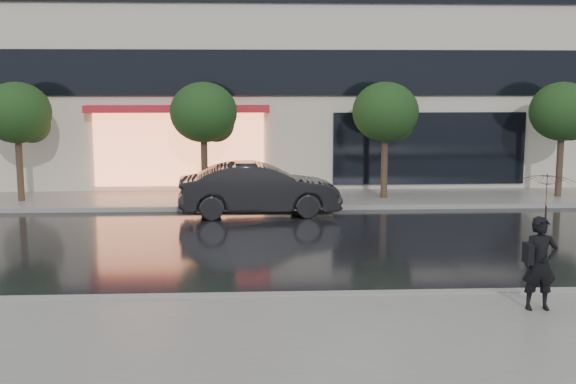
{
  "coord_description": "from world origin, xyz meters",
  "views": [
    {
      "loc": [
        -1.48,
        -13.78,
        3.98
      ],
      "look_at": [
        -0.6,
        3.07,
        1.4
      ],
      "focal_mm": 45.0,
      "sensor_mm": 36.0,
      "label": 1
    }
  ],
  "objects": [
    {
      "name": "parked_car",
      "position": [
        -1.22,
        7.67,
        0.79
      ],
      "size": [
        4.91,
        2.01,
        1.58
      ],
      "primitive_type": "imported",
      "rotation": [
        0.0,
        0.0,
        1.64
      ],
      "color": "black",
      "rests_on": "ground"
    },
    {
      "name": "pedestrian_with_umbrella",
      "position": [
        3.46,
        -2.1,
        1.71
      ],
      "size": [
        1.01,
        1.03,
        2.36
      ],
      "rotation": [
        0.0,
        0.0,
        -0.01
      ],
      "color": "black",
      "rests_on": "sidewalk_near"
    },
    {
      "name": "ground",
      "position": [
        0.0,
        0.0,
        0.0
      ],
      "size": [
        120.0,
        120.0,
        0.0
      ],
      "primitive_type": "plane",
      "color": "black",
      "rests_on": "ground"
    },
    {
      "name": "sidewalk_far",
      "position": [
        0.0,
        10.25,
        0.06
      ],
      "size": [
        60.0,
        3.5,
        0.12
      ],
      "primitive_type": "cube",
      "color": "slate",
      "rests_on": "ground"
    },
    {
      "name": "tree_mid_east",
      "position": [
        3.06,
        10.03,
        2.92
      ],
      "size": [
        2.2,
        2.2,
        3.99
      ],
      "color": "#33261C",
      "rests_on": "ground"
    },
    {
      "name": "tree_far_east",
      "position": [
        9.06,
        10.03,
        2.92
      ],
      "size": [
        2.2,
        2.2,
        3.99
      ],
      "color": "#33261C",
      "rests_on": "ground"
    },
    {
      "name": "curb_near",
      "position": [
        0.0,
        -1.0,
        0.07
      ],
      "size": [
        60.0,
        0.25,
        0.14
      ],
      "primitive_type": "cube",
      "color": "gray",
      "rests_on": "ground"
    },
    {
      "name": "tree_mid_west",
      "position": [
        -2.94,
        10.03,
        2.92
      ],
      "size": [
        2.2,
        2.2,
        3.99
      ],
      "color": "#33261C",
      "rests_on": "ground"
    },
    {
      "name": "sidewalk_near",
      "position": [
        0.0,
        -3.25,
        0.06
      ],
      "size": [
        60.0,
        4.5,
        0.12
      ],
      "primitive_type": "cube",
      "color": "slate",
      "rests_on": "ground"
    },
    {
      "name": "tree_far_west",
      "position": [
        -8.94,
        10.03,
        2.92
      ],
      "size": [
        2.2,
        2.2,
        3.99
      ],
      "color": "#33261C",
      "rests_on": "ground"
    },
    {
      "name": "curb_far",
      "position": [
        0.0,
        8.5,
        0.07
      ],
      "size": [
        60.0,
        0.25,
        0.14
      ],
      "primitive_type": "cube",
      "color": "gray",
      "rests_on": "ground"
    }
  ]
}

